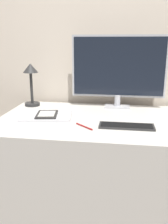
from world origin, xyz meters
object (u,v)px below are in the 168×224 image
Objects in this scene: keyboard at (126,126)px; laptop at (47,116)px; ereader at (47,114)px; desk_lamp at (31,78)px; pen at (84,126)px; monitor at (119,69)px.

keyboard is 0.90× the size of laptop.
desk_lamp reaches higher than ereader.
ereader is at bearing 150.92° from pen.
pen is at bearing -171.74° from keyboard.
laptop reaches higher than pen.
ereader is (0.01, -0.02, 0.01)m from laptop.
monitor is 3.38× the size of ereader.
monitor is 0.57m from pen.
desk_lamp is at bearing 150.08° from keyboard.
keyboard is 1.57× the size of ereader.
monitor is at bearing 37.42° from ereader.
monitor is at bearing 35.52° from laptop.
keyboard is 2.84× the size of pen.
desk_lamp is (-0.20, 0.29, 0.18)m from ereader.
monitor is 2.12× the size of desk_lamp.
keyboard is at bearing 8.26° from pen.
desk_lamp is at bearing 136.57° from pen.
ereader is at bearing -64.78° from laptop.
desk_lamp reaches higher than pen.
pen is at bearing -29.08° from ereader.
desk_lamp is at bearing 125.05° from laptop.
pen is (-0.17, -0.47, -0.27)m from monitor.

